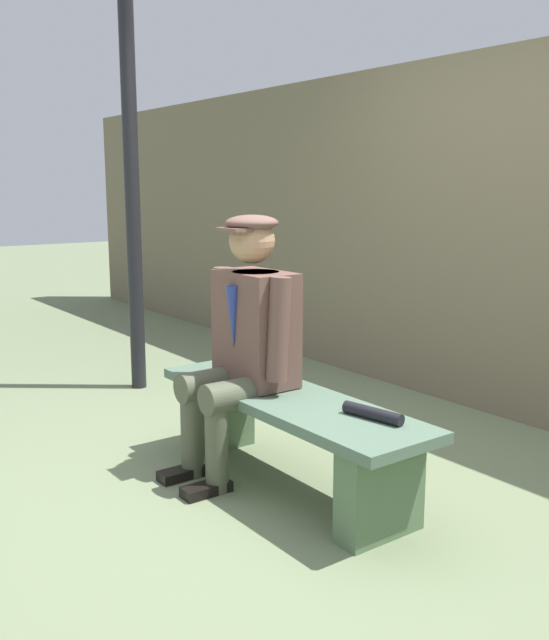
{
  "coord_description": "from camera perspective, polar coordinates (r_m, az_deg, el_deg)",
  "views": [
    {
      "loc": [
        -2.59,
        1.99,
        1.44
      ],
      "look_at": [
        0.1,
        0.0,
        0.8
      ],
      "focal_mm": 40.12,
      "sensor_mm": 36.0,
      "label": 1
    }
  ],
  "objects": [
    {
      "name": "bench",
      "position": [
        3.46,
        1.04,
        -8.4
      ],
      "size": [
        1.61,
        0.46,
        0.45
      ],
      "color": "#506956",
      "rests_on": "ground"
    },
    {
      "name": "stadium_wall",
      "position": [
        4.63,
        19.54,
        6.24
      ],
      "size": [
        12.0,
        0.24,
        2.25
      ],
      "primitive_type": "cube",
      "color": "#6C624C",
      "rests_on": "ground"
    },
    {
      "name": "seated_man",
      "position": [
        3.52,
        -2.38,
        -1.22
      ],
      "size": [
        0.59,
        0.62,
        1.3
      ],
      "color": "brown",
      "rests_on": "ground"
    },
    {
      "name": "rolled_magazine",
      "position": [
        3.1,
        7.84,
        -7.39
      ],
      "size": [
        0.29,
        0.11,
        0.05
      ],
      "primitive_type": "cylinder",
      "rotation": [
        0.0,
        1.57,
        0.18
      ],
      "color": "black",
      "rests_on": "bench"
    },
    {
      "name": "ground_plane",
      "position": [
        3.57,
        1.02,
        -13.03
      ],
      "size": [
        30.0,
        30.0,
        0.0
      ],
      "primitive_type": "plane",
      "color": "#6C7A58"
    },
    {
      "name": "lamp_post",
      "position": [
        5.13,
        -11.6,
        18.17
      ],
      "size": [
        0.28,
        0.28,
        3.22
      ],
      "color": "black",
      "rests_on": "ground"
    }
  ]
}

